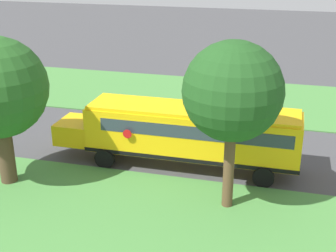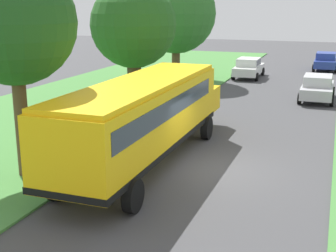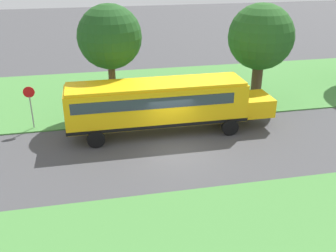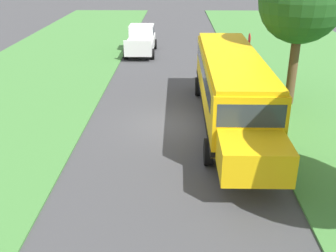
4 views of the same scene
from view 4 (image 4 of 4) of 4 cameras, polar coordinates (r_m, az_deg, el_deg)
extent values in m
plane|color=#424244|center=(18.01, 0.84, 0.11)|extent=(120.00, 120.00, 0.00)
cube|color=yellow|center=(18.09, 9.05, 6.34)|extent=(2.50, 10.50, 2.20)
cube|color=yellow|center=(12.63, 12.34, -4.48)|extent=(2.20, 1.90, 1.10)
cube|color=yellow|center=(17.79, 9.30, 9.98)|extent=(2.35, 10.29, 0.16)
cube|color=black|center=(18.40, 8.86, 3.43)|extent=(2.54, 10.54, 0.20)
cube|color=#2D3842|center=(18.25, 9.03, 8.01)|extent=(2.53, 9.24, 0.64)
cube|color=#2D3842|center=(13.10, 11.96, 1.49)|extent=(2.25, 0.12, 0.80)
cylinder|color=red|center=(15.63, 15.60, 3.55)|extent=(0.03, 0.44, 0.44)
cylinder|color=black|center=(15.02, 15.42, -3.72)|extent=(0.30, 1.00, 1.00)
cylinder|color=black|center=(14.61, 5.85, -3.74)|extent=(0.30, 1.00, 1.00)
cylinder|color=black|center=(22.16, 10.87, 5.64)|extent=(0.30, 1.00, 1.00)
cylinder|color=black|center=(21.89, 4.38, 5.77)|extent=(0.30, 1.00, 1.00)
cube|color=silver|center=(31.41, -3.96, 11.83)|extent=(2.00, 5.40, 0.80)
cube|color=silver|center=(32.18, -3.85, 13.66)|extent=(1.90, 1.70, 0.90)
cube|color=#2D3842|center=(32.17, -3.85, 13.71)|extent=(1.94, 1.53, 0.63)
cube|color=silver|center=(28.74, -4.45, 11.89)|extent=(2.00, 0.16, 0.36)
cylinder|color=black|center=(33.30, -5.42, 11.76)|extent=(0.28, 0.80, 0.80)
cylinder|color=black|center=(33.14, -1.91, 11.79)|extent=(0.28, 0.80, 0.80)
cylinder|color=black|center=(29.90, -6.17, 10.37)|extent=(0.28, 0.80, 0.80)
cylinder|color=black|center=(29.71, -2.28, 10.40)|extent=(0.28, 0.80, 0.80)
cylinder|color=brown|center=(20.99, 17.63, 7.78)|extent=(0.46, 0.46, 3.69)
sphere|color=#1E4C1C|center=(20.40, 18.82, 16.87)|extent=(4.04, 4.04, 4.04)
sphere|color=#1E4C1C|center=(19.75, 19.11, 15.63)|extent=(2.29, 2.29, 2.29)
cylinder|color=gray|center=(25.65, 11.49, 9.31)|extent=(0.08, 0.08, 2.10)
cylinder|color=red|center=(25.36, 11.73, 12.26)|extent=(0.03, 0.68, 0.68)
camera|label=1|loc=(32.02, 53.35, 21.10)|focal=50.00mm
camera|label=2|loc=(32.32, -6.15, 21.06)|focal=50.00mm
camera|label=3|loc=(28.28, -45.19, 23.56)|focal=42.00mm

